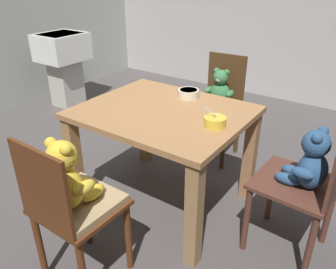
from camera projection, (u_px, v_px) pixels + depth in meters
The scene contains 8 objects.
ground_plane at pixel (164, 201), 2.50m from camera, with size 5.20×5.20×0.04m.
dining_table at pixel (164, 128), 2.23m from camera, with size 1.04×0.87×0.71m.
teddy_chair_near_front at pixel (70, 194), 1.62m from camera, with size 0.40×0.39×0.87m.
teddy_chair_far_center at pixel (219, 98), 2.86m from camera, with size 0.38×0.40×0.87m.
teddy_chair_near_right at pixel (310, 172), 1.80m from camera, with size 0.44×0.44×0.95m.
porridge_bowl_cream_far_center at pixel (189, 93), 2.36m from camera, with size 0.15×0.15×0.06m.
porridge_bowl_yellow_near_right at pixel (215, 121), 1.94m from camera, with size 0.13×0.13×0.12m.
sink_basin at pixel (63, 59), 3.92m from camera, with size 0.45×0.51×0.84m.
Camera 1 is at (1.17, -1.63, 1.54)m, focal length 36.30 mm.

